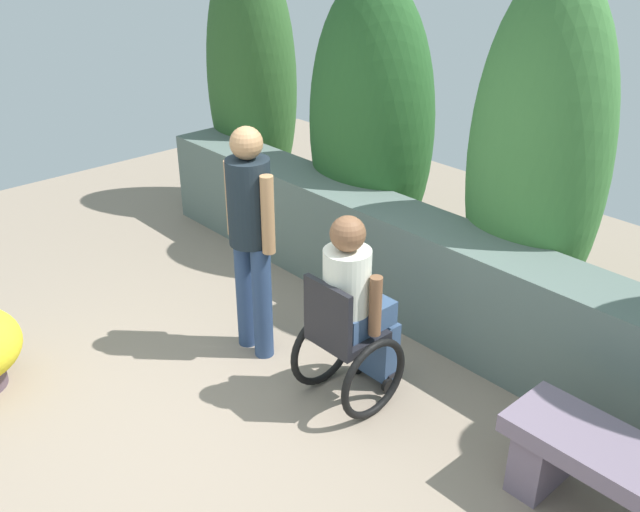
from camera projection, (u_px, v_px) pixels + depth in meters
ground_plane at (211, 422)px, 4.50m from camera, size 10.03×10.03×0.00m
stone_retaining_wall at (414, 268)px, 5.46m from camera, size 5.98×0.51×0.87m
hedge_backdrop at (478, 146)px, 5.26m from camera, size 6.66×0.90×2.84m
person_in_wheelchair at (352, 316)px, 4.46m from camera, size 0.53×0.66×1.33m
person_standing_companion at (250, 229)px, 4.80m from camera, size 0.49×0.30×1.70m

